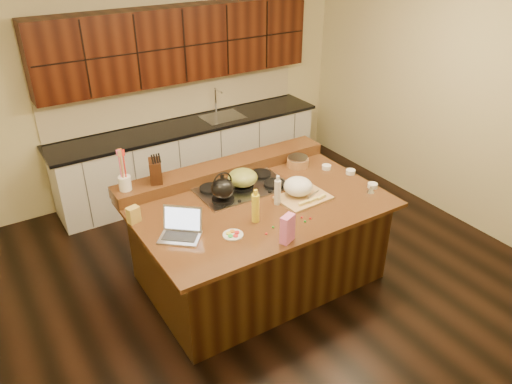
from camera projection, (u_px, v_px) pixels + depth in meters
room at (259, 161)px, 4.62m from camera, size 5.52×5.02×2.72m
island at (259, 240)px, 5.05m from camera, size 2.40×1.60×0.92m
back_ledge at (223, 169)px, 5.32m from camera, size 2.40×0.30×0.12m
cooktop at (243, 187)px, 5.04m from camera, size 0.92×0.52×0.05m
back_counter at (187, 120)px, 6.58m from camera, size 3.70×0.66×2.40m
kettle at (223, 189)px, 4.74m from camera, size 0.30×0.30×0.21m
green_bowl at (243, 178)px, 4.99m from camera, size 0.36×0.36×0.17m
laptop at (181, 229)px, 4.29m from camera, size 0.44×0.43×0.24m
oil_bottle at (256, 208)px, 4.46m from camera, size 0.08×0.08×0.27m
vinegar_bottle at (278, 192)px, 4.73m from camera, size 0.07×0.07×0.25m
wooden_tray at (299, 189)px, 4.86m from camera, size 0.51×0.41×0.20m
ramekin_a at (373, 186)px, 5.07m from camera, size 0.12×0.12×0.04m
ramekin_b at (326, 167)px, 5.44m from camera, size 0.13×0.13×0.04m
ramekin_c at (351, 172)px, 5.34m from camera, size 0.12×0.12×0.04m
strainer_bowl at (298, 162)px, 5.49m from camera, size 0.27×0.27×0.09m
kitchen_timer at (371, 189)px, 4.97m from camera, size 0.10×0.10×0.07m
pink_bag at (287, 229)px, 4.18m from camera, size 0.15×0.12×0.25m
candy_plate at (233, 235)px, 4.31m from camera, size 0.24×0.24×0.01m
package_box at (133, 215)px, 4.47m from camera, size 0.12×0.10×0.15m
utensil_crock at (125, 183)px, 4.75m from camera, size 0.14×0.14×0.14m
knife_block at (155, 171)px, 4.88m from camera, size 0.17×0.21×0.23m
gumdrop_0 at (266, 234)px, 4.32m from camera, size 0.02×0.02×0.02m
gumdrop_1 at (284, 220)px, 4.52m from camera, size 0.02×0.02×0.02m
gumdrop_2 at (310, 218)px, 4.54m from camera, size 0.02×0.02×0.02m
gumdrop_3 at (305, 221)px, 4.50m from camera, size 0.02×0.02×0.02m
gumdrop_4 at (290, 223)px, 4.47m from camera, size 0.02×0.02×0.02m
gumdrop_5 at (287, 232)px, 4.35m from camera, size 0.02×0.02×0.02m
gumdrop_6 at (302, 217)px, 4.56m from camera, size 0.02×0.02×0.02m
gumdrop_7 at (273, 227)px, 4.41m from camera, size 0.02×0.02×0.02m
gumdrop_8 at (292, 218)px, 4.55m from camera, size 0.02×0.02×0.02m
gumdrop_9 at (289, 231)px, 4.36m from camera, size 0.02×0.02×0.02m
gumdrop_10 at (289, 218)px, 4.55m from camera, size 0.02×0.02×0.02m
gumdrop_11 at (287, 221)px, 4.50m from camera, size 0.02×0.02×0.02m
gumdrop_12 at (286, 231)px, 4.36m from camera, size 0.02×0.02×0.02m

